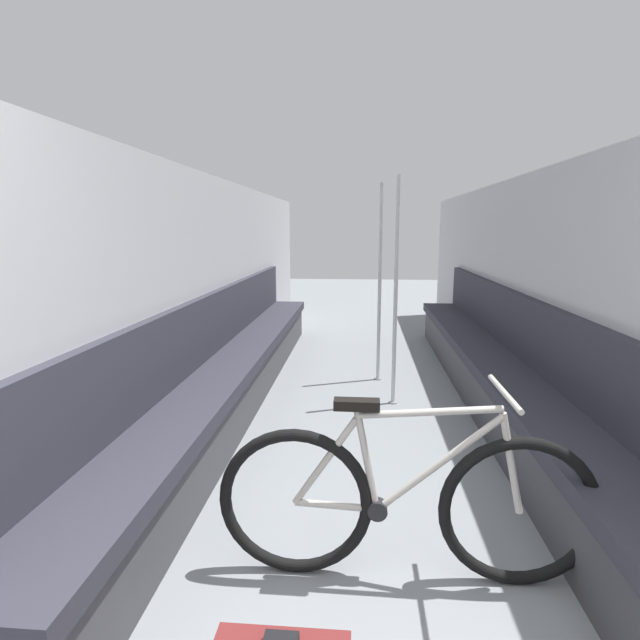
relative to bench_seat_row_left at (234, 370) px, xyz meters
The scene contains 7 objects.
wall_left 0.75m from the bench_seat_row_left, 168.29° to the right, with size 0.10×10.32×2.05m, color #B2B2B7.
wall_right 2.68m from the bench_seat_row_left, ahead, with size 0.10×10.32×2.05m, color #B2B2B7.
bench_seat_row_left is the anchor object (origin of this frame).
bench_seat_row_right 2.32m from the bench_seat_row_left, ahead, with size 0.49×6.23×1.03m.
bicycle 2.55m from the bench_seat_row_left, 58.34° to the right, with size 1.70×0.46×0.91m.
grab_pole_near 1.72m from the bench_seat_row_left, 34.13° to the left, with size 0.08×0.08×2.03m.
grab_pole_far 1.59m from the bench_seat_row_left, ahead, with size 0.08×0.08×2.03m.
Camera 1 is at (-0.03, -0.63, 1.59)m, focal length 28.00 mm.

